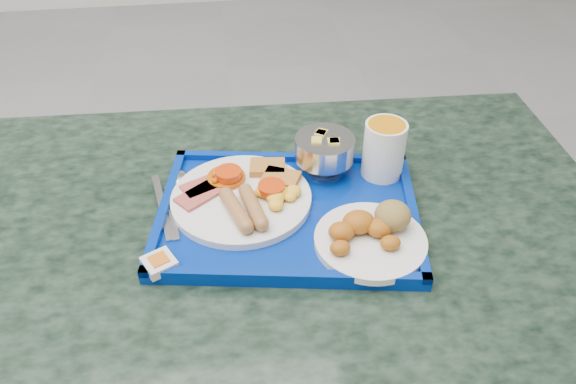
{
  "coord_description": "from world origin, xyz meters",
  "views": [
    {
      "loc": [
        0.6,
        -0.67,
        1.31
      ],
      "look_at": [
        0.7,
        0.01,
        0.76
      ],
      "focal_mm": 35.0,
      "sensor_mm": 36.0,
      "label": 1
    }
  ],
  "objects_px": {
    "tray": "(288,214)",
    "juice_cup": "(384,148)",
    "table": "(275,298)",
    "main_plate": "(245,195)",
    "fruit_bowl": "(325,149)",
    "bread_plate": "(372,233)"
  },
  "relations": [
    {
      "from": "table",
      "to": "juice_cup",
      "type": "xyz_separation_m",
      "value": [
        0.2,
        0.09,
        0.25
      ]
    },
    {
      "from": "tray",
      "to": "juice_cup",
      "type": "xyz_separation_m",
      "value": [
        0.18,
        0.08,
        0.06
      ]
    },
    {
      "from": "tray",
      "to": "bread_plate",
      "type": "xyz_separation_m",
      "value": [
        0.12,
        -0.09,
        0.02
      ]
    },
    {
      "from": "table",
      "to": "juice_cup",
      "type": "distance_m",
      "value": 0.33
    },
    {
      "from": "tray",
      "to": "fruit_bowl",
      "type": "xyz_separation_m",
      "value": [
        0.08,
        0.1,
        0.05
      ]
    },
    {
      "from": "tray",
      "to": "bread_plate",
      "type": "distance_m",
      "value": 0.15
    },
    {
      "from": "bread_plate",
      "to": "table",
      "type": "bearing_deg",
      "value": 151.37
    },
    {
      "from": "table",
      "to": "main_plate",
      "type": "bearing_deg",
      "value": 132.04
    },
    {
      "from": "main_plate",
      "to": "fruit_bowl",
      "type": "distance_m",
      "value": 0.16
    },
    {
      "from": "bread_plate",
      "to": "juice_cup",
      "type": "relative_size",
      "value": 1.7
    },
    {
      "from": "main_plate",
      "to": "table",
      "type": "bearing_deg",
      "value": -47.96
    },
    {
      "from": "juice_cup",
      "to": "bread_plate",
      "type": "bearing_deg",
      "value": -110.04
    },
    {
      "from": "table",
      "to": "juice_cup",
      "type": "height_order",
      "value": "juice_cup"
    },
    {
      "from": "table",
      "to": "tray",
      "type": "height_order",
      "value": "tray"
    },
    {
      "from": "tray",
      "to": "bread_plate",
      "type": "bearing_deg",
      "value": -36.71
    },
    {
      "from": "table",
      "to": "main_plate",
      "type": "height_order",
      "value": "main_plate"
    },
    {
      "from": "table",
      "to": "tray",
      "type": "xyz_separation_m",
      "value": [
        0.02,
        0.01,
        0.19
      ]
    },
    {
      "from": "table",
      "to": "fruit_bowl",
      "type": "relative_size",
      "value": 11.39
    },
    {
      "from": "table",
      "to": "fruit_bowl",
      "type": "bearing_deg",
      "value": 46.89
    },
    {
      "from": "juice_cup",
      "to": "table",
      "type": "bearing_deg",
      "value": -155.93
    },
    {
      "from": "fruit_bowl",
      "to": "juice_cup",
      "type": "distance_m",
      "value": 0.1
    },
    {
      "from": "fruit_bowl",
      "to": "juice_cup",
      "type": "bearing_deg",
      "value": -11.39
    }
  ]
}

